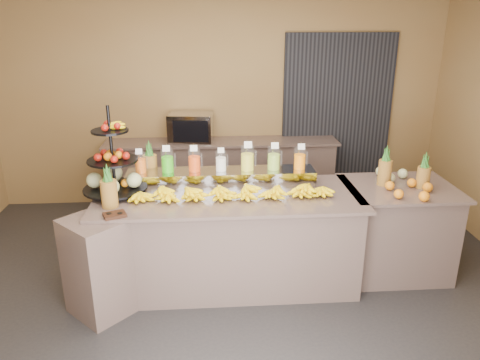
{
  "coord_description": "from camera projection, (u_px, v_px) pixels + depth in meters",
  "views": [
    {
      "loc": [
        -0.19,
        -3.78,
        2.56
      ],
      "look_at": [
        0.11,
        0.3,
        1.08
      ],
      "focal_mm": 35.0,
      "sensor_mm": 36.0,
      "label": 1
    }
  ],
  "objects": [
    {
      "name": "juice_pitcher_orange_c",
      "position": [
        300.0,
        160.0,
        4.62
      ],
      "size": [
        0.12,
        0.12,
        0.28
      ],
      "color": "silver",
      "rests_on": "pitcher_tray"
    },
    {
      "name": "right_counter",
      "position": [
        395.0,
        229.0,
        4.76
      ],
      "size": [
        1.08,
        0.88,
        0.93
      ],
      "color": "gray",
      "rests_on": "ground"
    },
    {
      "name": "oven_warmer",
      "position": [
        191.0,
        128.0,
        6.13
      ],
      "size": [
        0.61,
        0.46,
        0.38
      ],
      "primitive_type": "cube",
      "rotation": [
        0.0,
        0.0,
        -0.12
      ],
      "color": "gray",
      "rests_on": "back_ledge"
    },
    {
      "name": "pitcher_tray",
      "position": [
        221.0,
        178.0,
        4.63
      ],
      "size": [
        1.85,
        0.3,
        0.15
      ],
      "primitive_type": "cube",
      "color": "gray",
      "rests_on": "buffet_counter"
    },
    {
      "name": "buffet_counter",
      "position": [
        217.0,
        241.0,
        4.51
      ],
      "size": [
        2.75,
        1.25,
        0.93
      ],
      "color": "gray",
      "rests_on": "ground"
    },
    {
      "name": "pineapple_left_b",
      "position": [
        150.0,
        165.0,
        4.73
      ],
      "size": [
        0.14,
        0.14,
        0.43
      ],
      "rotation": [
        0.0,
        0.0,
        0.28
      ],
      "color": "brown",
      "rests_on": "buffet_counter"
    },
    {
      "name": "pineapple_left_a",
      "position": [
        109.0,
        191.0,
        4.08
      ],
      "size": [
        0.14,
        0.14,
        0.4
      ],
      "rotation": [
        0.0,
        0.0,
        -0.09
      ],
      "color": "brown",
      "rests_on": "buffet_counter"
    },
    {
      "name": "room_envelope",
      "position": [
        245.0,
        86.0,
        4.54
      ],
      "size": [
        6.04,
        5.02,
        2.82
      ],
      "color": "olive",
      "rests_on": "ground"
    },
    {
      "name": "back_ledge",
      "position": [
        222.0,
        174.0,
        6.38
      ],
      "size": [
        3.1,
        0.55,
        0.93
      ],
      "color": "gray",
      "rests_on": "ground"
    },
    {
      "name": "condiment_caddy",
      "position": [
        115.0,
        215.0,
        3.93
      ],
      "size": [
        0.22,
        0.19,
        0.03
      ],
      "primitive_type": "cube",
      "rotation": [
        0.0,
        0.0,
        0.4
      ],
      "color": "black",
      "rests_on": "buffet_counter"
    },
    {
      "name": "juice_pitcher_milk",
      "position": [
        221.0,
        162.0,
        4.57
      ],
      "size": [
        0.11,
        0.11,
        0.26
      ],
      "color": "silver",
      "rests_on": "pitcher_tray"
    },
    {
      "name": "juice_pitcher_lime",
      "position": [
        274.0,
        159.0,
        4.6
      ],
      "size": [
        0.12,
        0.13,
        0.3
      ],
      "color": "silver",
      "rests_on": "pitcher_tray"
    },
    {
      "name": "juice_pitcher_orange_a",
      "position": [
        140.0,
        164.0,
        4.52
      ],
      "size": [
        0.11,
        0.11,
        0.26
      ],
      "color": "silver",
      "rests_on": "pitcher_tray"
    },
    {
      "name": "fruit_stand",
      "position": [
        118.0,
        171.0,
        4.37
      ],
      "size": [
        0.63,
        0.63,
        0.84
      ],
      "rotation": [
        0.0,
        0.0,
        0.06
      ],
      "color": "black",
      "rests_on": "buffet_counter"
    },
    {
      "name": "banana_heap",
      "position": [
        234.0,
        190.0,
        4.32
      ],
      "size": [
        1.96,
        0.18,
        0.16
      ],
      "color": "yellow",
      "rests_on": "buffet_counter"
    },
    {
      "name": "juice_pitcher_orange_b",
      "position": [
        194.0,
        162.0,
        4.55
      ],
      "size": [
        0.12,
        0.12,
        0.29
      ],
      "color": "silver",
      "rests_on": "pitcher_tray"
    },
    {
      "name": "right_fruit_pile",
      "position": [
        406.0,
        182.0,
        4.49
      ],
      "size": [
        0.48,
        0.46,
        0.25
      ],
      "color": "brown",
      "rests_on": "right_counter"
    },
    {
      "name": "juice_pitcher_green",
      "position": [
        167.0,
        162.0,
        4.54
      ],
      "size": [
        0.12,
        0.13,
        0.29
      ],
      "color": "silver",
      "rests_on": "pitcher_tray"
    },
    {
      "name": "juice_pitcher_lemon",
      "position": [
        247.0,
        159.0,
        4.59
      ],
      "size": [
        0.13,
        0.14,
        0.32
      ],
      "color": "silver",
      "rests_on": "pitcher_tray"
    },
    {
      "name": "ground",
      "position": [
        231.0,
        298.0,
        4.43
      ],
      "size": [
        6.0,
        6.0,
        0.0
      ],
      "primitive_type": "plane",
      "color": "black",
      "rests_on": "ground"
    }
  ]
}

